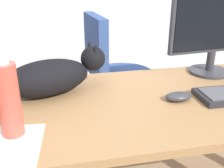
{
  "coord_description": "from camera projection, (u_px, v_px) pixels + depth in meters",
  "views": [
    {
      "loc": [
        -0.39,
        -0.94,
        1.19
      ],
      "look_at": [
        -0.18,
        0.05,
        0.76
      ],
      "focal_mm": 43.41,
      "sensor_mm": 36.0,
      "label": 1
    }
  ],
  "objects": [
    {
      "name": "desk",
      "position": [
        156.0,
        120.0,
        1.16
      ],
      "size": [
        1.47,
        0.68,
        0.7
      ],
      "color": "#9E7247",
      "rests_on": "ground_plane"
    },
    {
      "name": "office_chair",
      "position": [
        115.0,
        91.0,
        1.9
      ],
      "size": [
        0.48,
        0.48,
        0.93
      ],
      "color": "black",
      "rests_on": "ground_plane"
    },
    {
      "name": "monitor",
      "position": [
        215.0,
        29.0,
        1.3
      ],
      "size": [
        0.48,
        0.2,
        0.41
      ],
      "color": "#333338",
      "rests_on": "desk"
    },
    {
      "name": "cat",
      "position": [
        53.0,
        75.0,
        1.13
      ],
      "size": [
        0.59,
        0.29,
        0.2
      ],
      "color": "black",
      "rests_on": "desk"
    },
    {
      "name": "computer_mouse",
      "position": [
        179.0,
        96.0,
        1.09
      ],
      "size": [
        0.11,
        0.06,
        0.04
      ],
      "primitive_type": "ellipsoid",
      "color": "#333338",
      "rests_on": "desk"
    },
    {
      "name": "paper_sheet",
      "position": [
        3.0,
        153.0,
        0.78
      ],
      "size": [
        0.24,
        0.31,
        0.0
      ],
      "primitive_type": "cube",
      "rotation": [
        0.0,
        0.0,
        -0.09
      ],
      "color": "white",
      "rests_on": "desk"
    },
    {
      "name": "water_bottle",
      "position": [
        9.0,
        100.0,
        0.83
      ],
      "size": [
        0.07,
        0.07,
        0.26
      ],
      "color": "#D84C3D",
      "rests_on": "desk"
    }
  ]
}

